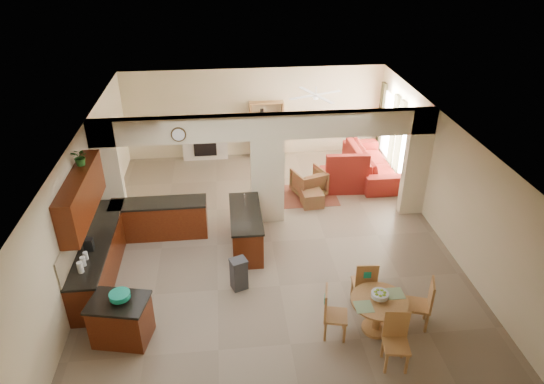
{
  "coord_description": "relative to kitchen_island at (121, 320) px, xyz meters",
  "views": [
    {
      "loc": [
        -0.99,
        -9.36,
        6.56
      ],
      "look_at": [
        0.04,
        0.3,
        1.17
      ],
      "focal_mm": 32.0,
      "sensor_mm": 36.0,
      "label": 1
    }
  ],
  "objects": [
    {
      "name": "floor",
      "position": [
        2.96,
        2.74,
        -0.44
      ],
      "size": [
        10.0,
        10.0,
        0.0
      ],
      "primitive_type": "plane",
      "color": "#7C6B56",
      "rests_on": "ground"
    },
    {
      "name": "ceiling",
      "position": [
        2.96,
        2.74,
        2.36
      ],
      "size": [
        10.0,
        10.0,
        0.0
      ],
      "primitive_type": "plane",
      "rotation": [
        3.14,
        0.0,
        0.0
      ],
      "color": "white",
      "rests_on": "wall_back"
    },
    {
      "name": "wall_back",
      "position": [
        2.96,
        7.74,
        0.96
      ],
      "size": [
        8.0,
        0.0,
        8.0
      ],
      "primitive_type": "plane",
      "rotation": [
        1.57,
        0.0,
        0.0
      ],
      "color": "beige",
      "rests_on": "floor"
    },
    {
      "name": "wall_front",
      "position": [
        2.96,
        -2.26,
        0.96
      ],
      "size": [
        8.0,
        0.0,
        8.0
      ],
      "primitive_type": "plane",
      "rotation": [
        -1.57,
        0.0,
        0.0
      ],
      "color": "beige",
      "rests_on": "floor"
    },
    {
      "name": "wall_left",
      "position": [
        -1.04,
        2.74,
        0.96
      ],
      "size": [
        0.0,
        10.0,
        10.0
      ],
      "primitive_type": "plane",
      "rotation": [
        1.57,
        0.0,
        1.57
      ],
      "color": "beige",
      "rests_on": "floor"
    },
    {
      "name": "wall_right",
      "position": [
        6.96,
        2.74,
        0.96
      ],
      "size": [
        0.0,
        10.0,
        10.0
      ],
      "primitive_type": "plane",
      "rotation": [
        1.57,
        0.0,
        -1.57
      ],
      "color": "beige",
      "rests_on": "floor"
    },
    {
      "name": "partition_left_pier",
      "position": [
        -0.74,
        3.74,
        0.96
      ],
      "size": [
        0.6,
        0.25,
        2.8
      ],
      "primitive_type": "cube",
      "color": "beige",
      "rests_on": "floor"
    },
    {
      "name": "partition_center_pier",
      "position": [
        2.96,
        3.74,
        0.66
      ],
      "size": [
        0.8,
        0.25,
        2.2
      ],
      "primitive_type": "cube",
      "color": "beige",
      "rests_on": "floor"
    },
    {
      "name": "partition_right_pier",
      "position": [
        6.66,
        3.74,
        0.96
      ],
      "size": [
        0.6,
        0.25,
        2.8
      ],
      "primitive_type": "cube",
      "color": "beige",
      "rests_on": "floor"
    },
    {
      "name": "partition_header",
      "position": [
        2.96,
        3.74,
        2.06
      ],
      "size": [
        8.0,
        0.25,
        0.6
      ],
      "primitive_type": "cube",
      "color": "beige",
      "rests_on": "partition_center_pier"
    },
    {
      "name": "kitchen_counter",
      "position": [
        -0.3,
        2.49,
        0.03
      ],
      "size": [
        2.52,
        3.29,
        1.48
      ],
      "color": "#3F1007",
      "rests_on": "floor"
    },
    {
      "name": "upper_cabinets",
      "position": [
        -0.86,
        1.94,
        1.48
      ],
      "size": [
        0.35,
        2.4,
        0.9
      ],
      "primitive_type": "cube",
      "color": "#3F1007",
      "rests_on": "wall_left"
    },
    {
      "name": "peninsula",
      "position": [
        2.36,
        2.62,
        0.02
      ],
      "size": [
        0.7,
        1.85,
        0.91
      ],
      "color": "#3F1007",
      "rests_on": "floor"
    },
    {
      "name": "wall_clock",
      "position": [
        0.96,
        3.59,
        2.01
      ],
      "size": [
        0.34,
        0.03,
        0.34
      ],
      "primitive_type": "cylinder",
      "rotation": [
        1.57,
        0.0,
        0.0
      ],
      "color": "#523A1B",
      "rests_on": "partition_header"
    },
    {
      "name": "rug",
      "position": [
        4.16,
        4.84,
        -0.43
      ],
      "size": [
        1.6,
        1.3,
        0.01
      ],
      "primitive_type": "cube",
      "color": "brown",
      "rests_on": "floor"
    },
    {
      "name": "fireplace",
      "position": [
        1.36,
        7.57,
        0.18
      ],
      "size": [
        1.6,
        0.35,
        1.2
      ],
      "color": "beige",
      "rests_on": "floor"
    },
    {
      "name": "shelving_unit",
      "position": [
        3.31,
        7.56,
        0.46
      ],
      "size": [
        1.0,
        0.32,
        1.8
      ],
      "primitive_type": "cube",
      "color": "#965F33",
      "rests_on": "floor"
    },
    {
      "name": "window_a",
      "position": [
        6.93,
        5.04,
        0.76
      ],
      "size": [
        0.02,
        0.9,
        1.9
      ],
      "primitive_type": "cube",
      "color": "white",
      "rests_on": "wall_right"
    },
    {
      "name": "window_b",
      "position": [
        6.93,
        6.74,
        0.76
      ],
      "size": [
        0.02,
        0.9,
        1.9
      ],
      "primitive_type": "cube",
      "color": "white",
      "rests_on": "wall_right"
    },
    {
      "name": "glazed_door",
      "position": [
        6.93,
        5.89,
        0.61
      ],
      "size": [
        0.02,
        0.7,
        2.1
      ],
      "primitive_type": "cube",
      "color": "white",
      "rests_on": "wall_right"
    },
    {
      "name": "drape_a_left",
      "position": [
        6.89,
        4.44,
        0.76
      ],
      "size": [
        0.1,
        0.28,
        2.3
      ],
      "primitive_type": "cube",
      "color": "#42251A",
      "rests_on": "wall_right"
    },
    {
      "name": "drape_a_right",
      "position": [
        6.89,
        5.64,
        0.76
      ],
      "size": [
        0.1,
        0.28,
        2.3
      ],
      "primitive_type": "cube",
      "color": "#42251A",
      "rests_on": "wall_right"
    },
    {
      "name": "drape_b_left",
      "position": [
        6.89,
        6.14,
        0.76
      ],
      "size": [
        0.1,
        0.28,
        2.3
      ],
      "primitive_type": "cube",
      "color": "#42251A",
      "rests_on": "wall_right"
    },
    {
      "name": "drape_b_right",
      "position": [
        6.89,
        7.34,
        0.76
      ],
      "size": [
        0.1,
        0.28,
        2.3
      ],
      "primitive_type": "cube",
      "color": "#42251A",
      "rests_on": "wall_right"
    },
    {
      "name": "ceiling_fan",
      "position": [
        4.46,
        5.74,
        2.12
      ],
      "size": [
        1.0,
        1.0,
        0.1
      ],
      "primitive_type": "cylinder",
      "color": "white",
      "rests_on": "ceiling"
    },
    {
      "name": "kitchen_island",
      "position": [
        0.0,
        0.0,
        0.0
      ],
      "size": [
        1.13,
        0.92,
        0.87
      ],
      "rotation": [
        0.0,
        0.0,
        -0.22
      ],
      "color": "#3F1007",
      "rests_on": "floor"
    },
    {
      "name": "teal_bowl",
      "position": [
        0.06,
        0.01,
        0.52
      ],
      "size": [
        0.36,
        0.36,
        0.17
      ],
      "primitive_type": "cylinder",
      "color": "#148A6E",
      "rests_on": "kitchen_island"
    },
    {
      "name": "trash_can",
      "position": [
        2.13,
        1.18,
        -0.12
      ],
      "size": [
        0.37,
        0.35,
        0.64
      ],
      "primitive_type": "cube",
      "rotation": [
        0.0,
        0.0,
        0.36
      ],
      "color": "#303033",
      "rests_on": "floor"
    },
    {
      "name": "dining_table",
      "position": [
        4.58,
        -0.26,
        0.04
      ],
      "size": [
        1.03,
        1.03,
        0.7
      ],
      "color": "#965F33",
      "rests_on": "floor"
    },
    {
      "name": "fruit_bowl",
      "position": [
        4.58,
        -0.24,
        0.35
      ],
      "size": [
        0.31,
        0.31,
        0.17
      ],
      "primitive_type": "cylinder",
      "color": "#88B426",
      "rests_on": "dining_table"
    },
    {
      "name": "sofa",
      "position": [
        6.26,
        5.89,
        -0.03
      ],
      "size": [
        2.78,
        1.11,
        0.81
      ],
      "primitive_type": "imported",
      "rotation": [
        0.0,
        0.0,
        1.58
      ],
      "color": "maroon",
      "rests_on": "floor"
    },
    {
      "name": "chaise",
      "position": [
        5.24,
        5.22,
        -0.2
      ],
      "size": [
        1.21,
        1.01,
        0.47
      ],
      "primitive_type": "cube",
      "rotation": [
        0.0,
        0.0,
        -0.04
      ],
      "color": "maroon",
      "rests_on": "floor"
    },
    {
      "name": "armchair",
      "position": [
        4.22,
        4.91,
        -0.07
      ],
      "size": [
        1.02,
        1.04,
        0.74
      ],
      "primitive_type": "imported",
      "rotation": [
        0.0,
        0.0,
        3.49
      ],
      "color": "maroon",
      "rests_on": "floor"
    },
    {
      "name": "ottoman",
      "position": [
        4.21,
        4.33,
        -0.24
      ],
      "size": [
        0.58,
        0.58,
        0.39
      ],
      "primitive_type": "cube",
      "rotation": [
        0.0,
        0.0,
        0.09
      ],
      "color": "maroon",
      "rests_on": "floor"
    },
    {
      "name": "plant",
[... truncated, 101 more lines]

